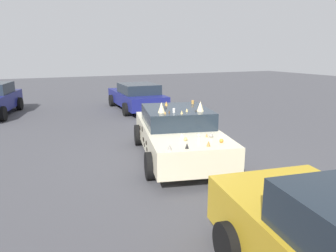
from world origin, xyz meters
The scene contains 3 objects.
ground_plane centered at (0.00, 0.00, 0.00)m, with size 60.00×60.00×0.00m, color #47474C.
art_car_decorated centered at (0.05, -0.01, 0.67)m, with size 4.71×2.83×1.58m.
parked_sedan_row_back_far centered at (7.29, -1.30, 0.66)m, with size 4.58×2.13×1.31m.
Camera 1 is at (-7.30, 3.61, 2.80)m, focal length 33.51 mm.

